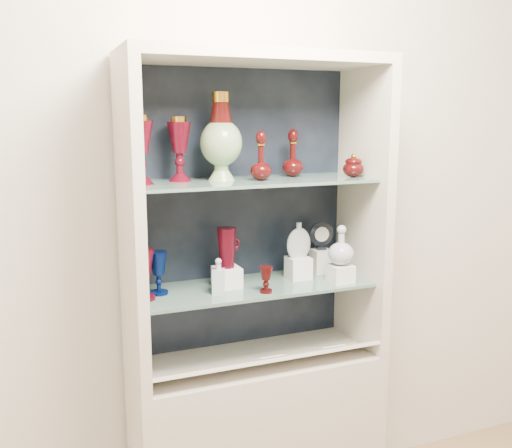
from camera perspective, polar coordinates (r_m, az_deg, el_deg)
name	(u,v)px	position (r m, az deg, el deg)	size (l,w,h in m)	color
wall_back	(237,192)	(2.39, -1.96, 3.26)	(3.50, 0.02, 2.80)	silver
cabinet_base	(256,442)	(2.54, 0.00, -20.96)	(1.00, 0.40, 0.75)	beige
cabinet_back_panel	(239,210)	(2.37, -1.70, 1.38)	(0.98, 0.02, 1.15)	black
cabinet_side_left	(131,226)	(2.07, -12.42, -0.22)	(0.04, 0.40, 1.15)	beige
cabinet_side_right	(363,210)	(2.42, 10.63, 1.36)	(0.04, 0.40, 1.15)	beige
cabinet_top_cap	(256,58)	(2.18, 0.00, 16.26)	(1.00, 0.40, 0.04)	beige
shelf_lower	(254,286)	(2.28, -0.19, -6.24)	(0.92, 0.34, 0.01)	slate
shelf_upper	(254,181)	(2.20, -0.19, 4.29)	(0.92, 0.34, 0.01)	slate
label_ledge	(267,361)	(2.26, 1.06, -13.55)	(0.92, 0.18, 0.01)	beige
label_card_0	(270,357)	(2.26, 1.36, -13.15)	(0.10, 0.07, 0.00)	white
label_card_1	(331,347)	(2.37, 7.49, -12.07)	(0.10, 0.07, 0.00)	white
pedestal_lamp_left	(141,150)	(2.08, -11.46, 7.26)	(0.09, 0.09, 0.24)	#4E0814
pedestal_lamp_right	(179,149)	(2.16, -7.67, 7.43)	(0.09, 0.09, 0.24)	#4E0814
enamel_urn	(221,137)	(2.17, -3.51, 8.71)	(0.16, 0.16, 0.33)	#0A4329
ruby_decanter_a	(261,153)	(2.17, 0.50, 7.12)	(0.08, 0.08, 0.21)	#400808
ruby_decanter_b	(293,152)	(2.31, 3.71, 7.23)	(0.09, 0.09, 0.20)	#400808
lidded_bowl	(353,165)	(2.33, 9.72, 5.82)	(0.08, 0.08, 0.10)	#400808
cobalt_goblet	(158,273)	(2.17, -9.73, -4.85)	(0.07, 0.07, 0.16)	#000D40
ruby_goblet_tall	(144,275)	(2.12, -11.14, -4.98)	(0.08, 0.08, 0.19)	#4E0814
ruby_goblet_small	(266,280)	(2.17, 1.01, -5.60)	(0.05, 0.05, 0.10)	#400808
riser_ruby_pitcher	(227,277)	(2.24, -2.93, -5.33)	(0.10, 0.10, 0.08)	silver
ruby_pitcher	(227,248)	(2.22, -2.96, -2.37)	(0.12, 0.07, 0.16)	#4E0814
clear_square_bottle	(219,276)	(2.16, -3.77, -5.20)	(0.05, 0.05, 0.14)	#A1ADBA
riser_flat_flask	(298,268)	(2.37, 4.26, -4.39)	(0.09, 0.09, 0.09)	silver
flat_flask	(299,239)	(2.34, 4.30, -1.54)	(0.11, 0.04, 0.15)	#A3AFB5
riser_clear_round_decanter	(340,273)	(2.34, 8.44, -4.90)	(0.09, 0.09, 0.07)	silver
clear_round_decanter	(341,246)	(2.31, 8.52, -2.20)	(0.10, 0.10, 0.16)	#A1ADBA
riser_cameo_medallion	(321,261)	(2.47, 6.50, -3.68)	(0.08, 0.08, 0.10)	silver
cameo_medallion	(321,235)	(2.44, 6.55, -1.14)	(0.10, 0.04, 0.12)	black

